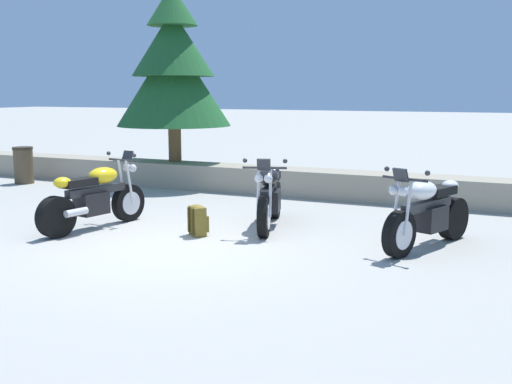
{
  "coord_description": "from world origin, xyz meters",
  "views": [
    {
      "loc": [
        4.55,
        -7.12,
        2.15
      ],
      "look_at": [
        0.78,
        1.2,
        0.65
      ],
      "focal_mm": 43.22,
      "sensor_mm": 36.0,
      "label": 1
    }
  ],
  "objects_px": {
    "motorcycle_yellow_near_left": "(95,198)",
    "pine_tree_far_left": "(173,67)",
    "motorcycle_black_centre": "(269,197)",
    "trash_bin": "(24,165)",
    "rider_backpack": "(198,220)",
    "motorcycle_white_far_right": "(427,214)"
  },
  "relations": [
    {
      "from": "motorcycle_yellow_near_left",
      "to": "pine_tree_far_left",
      "type": "relative_size",
      "value": 0.52
    },
    {
      "from": "pine_tree_far_left",
      "to": "rider_backpack",
      "type": "bearing_deg",
      "value": -54.58
    },
    {
      "from": "motorcycle_black_centre",
      "to": "rider_backpack",
      "type": "distance_m",
      "value": 1.25
    },
    {
      "from": "motorcycle_black_centre",
      "to": "motorcycle_white_far_right",
      "type": "bearing_deg",
      "value": -7.56
    },
    {
      "from": "motorcycle_black_centre",
      "to": "pine_tree_far_left",
      "type": "distance_m",
      "value": 5.43
    },
    {
      "from": "motorcycle_black_centre",
      "to": "trash_bin",
      "type": "height_order",
      "value": "motorcycle_black_centre"
    },
    {
      "from": "motorcycle_white_far_right",
      "to": "trash_bin",
      "type": "xyz_separation_m",
      "value": [
        -9.64,
        2.3,
        -0.05
      ]
    },
    {
      "from": "rider_backpack",
      "to": "pine_tree_far_left",
      "type": "height_order",
      "value": "pine_tree_far_left"
    },
    {
      "from": "motorcycle_yellow_near_left",
      "to": "rider_backpack",
      "type": "distance_m",
      "value": 1.74
    },
    {
      "from": "pine_tree_far_left",
      "to": "motorcycle_black_centre",
      "type": "bearing_deg",
      "value": -40.9
    },
    {
      "from": "motorcycle_white_far_right",
      "to": "pine_tree_far_left",
      "type": "distance_m",
      "value": 7.54
    },
    {
      "from": "motorcycle_white_far_right",
      "to": "motorcycle_yellow_near_left",
      "type": "bearing_deg",
      "value": -169.77
    },
    {
      "from": "motorcycle_yellow_near_left",
      "to": "trash_bin",
      "type": "xyz_separation_m",
      "value": [
        -4.68,
        3.2,
        -0.05
      ]
    },
    {
      "from": "motorcycle_yellow_near_left",
      "to": "rider_backpack",
      "type": "height_order",
      "value": "motorcycle_yellow_near_left"
    },
    {
      "from": "motorcycle_yellow_near_left",
      "to": "trash_bin",
      "type": "relative_size",
      "value": 2.39
    },
    {
      "from": "motorcycle_yellow_near_left",
      "to": "pine_tree_far_left",
      "type": "xyz_separation_m",
      "value": [
        -1.3,
        4.48,
        2.2
      ]
    },
    {
      "from": "pine_tree_far_left",
      "to": "trash_bin",
      "type": "bearing_deg",
      "value": -159.21
    },
    {
      "from": "rider_backpack",
      "to": "trash_bin",
      "type": "height_order",
      "value": "trash_bin"
    },
    {
      "from": "trash_bin",
      "to": "motorcycle_black_centre",
      "type": "bearing_deg",
      "value": -15.46
    },
    {
      "from": "motorcycle_yellow_near_left",
      "to": "rider_backpack",
      "type": "bearing_deg",
      "value": 8.22
    },
    {
      "from": "motorcycle_white_far_right",
      "to": "pine_tree_far_left",
      "type": "bearing_deg",
      "value": 150.21
    },
    {
      "from": "motorcycle_white_far_right",
      "to": "rider_backpack",
      "type": "distance_m",
      "value": 3.33
    }
  ]
}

